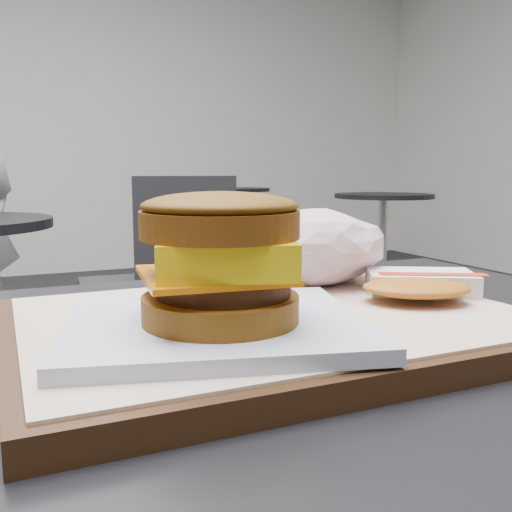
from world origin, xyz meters
The scene contains 7 objects.
serving_tray centered at (0.02, 0.03, 0.78)m, with size 0.38×0.28×0.02m.
breakfast_sandwich centered at (-0.04, -0.01, 0.83)m, with size 0.23×0.21×0.09m.
hash_brown centered at (0.16, 0.02, 0.80)m, with size 0.13×0.12×0.02m.
crumpled_wrapper centered at (0.10, 0.12, 0.83)m, with size 0.16×0.12×0.07m, color white, non-canonical shape.
neighbor_chair centered at (0.37, 1.75, 0.51)m, with size 0.62×0.45×0.88m.
bg_table_near centered at (2.20, 2.80, 0.56)m, with size 0.66×0.66×0.75m.
bg_table_far centered at (1.80, 4.50, 0.56)m, with size 0.66×0.66×0.75m.
Camera 1 is at (-0.16, -0.35, 0.89)m, focal length 40.00 mm.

